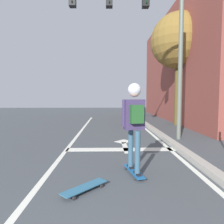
# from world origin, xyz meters

# --- Properties ---
(lane_line_center) EXTENTS (0.12, 20.00, 0.01)m
(lane_line_center) POSITION_xyz_m (-0.43, 6.00, 0.00)
(lane_line_center) COLOR white
(lane_line_center) RESTS_ON ground
(lane_line_curbside) EXTENTS (0.12, 20.00, 0.01)m
(lane_line_curbside) POSITION_xyz_m (2.71, 6.00, 0.00)
(lane_line_curbside) COLOR white
(lane_line_curbside) RESTS_ON ground
(stop_bar) EXTENTS (3.30, 0.40, 0.01)m
(stop_bar) POSITION_xyz_m (1.21, 6.46, 0.00)
(stop_bar) COLOR white
(stop_bar) RESTS_ON ground
(lane_arrow_stem) EXTENTS (0.16, 1.40, 0.01)m
(lane_arrow_stem) POSITION_xyz_m (1.38, 6.72, 0.00)
(lane_arrow_stem) COLOR white
(lane_arrow_stem) RESTS_ON ground
(lane_arrow_head) EXTENTS (0.71, 0.71, 0.01)m
(lane_arrow_head) POSITION_xyz_m (1.38, 7.57, 0.00)
(lane_arrow_head) COLOR white
(lane_arrow_head) RESTS_ON ground
(curb_strip) EXTENTS (0.24, 24.00, 0.14)m
(curb_strip) POSITION_xyz_m (2.96, 6.00, 0.07)
(curb_strip) COLOR #A4A095
(curb_strip) RESTS_ON ground
(skateboard) EXTENTS (0.37, 0.89, 0.07)m
(skateboard) POSITION_xyz_m (1.36, 4.49, 0.06)
(skateboard) COLOR #1B5893
(skateboard) RESTS_ON ground
(skater) EXTENTS (0.49, 0.65, 1.81)m
(skater) POSITION_xyz_m (1.36, 4.47, 1.24)
(skater) COLOR #315369
(skater) RESTS_ON skateboard
(spare_skateboard) EXTENTS (0.76, 0.78, 0.09)m
(spare_skateboard) POSITION_xyz_m (0.43, 3.73, 0.07)
(spare_skateboard) COLOR #2E6483
(spare_skateboard) RESTS_ON ground
(traffic_signal_mast) EXTENTS (5.35, 0.34, 5.95)m
(traffic_signal_mast) POSITION_xyz_m (2.00, 7.96, 4.30)
(traffic_signal_mast) COLOR #5D6459
(traffic_signal_mast) RESTS_ON ground
(roadside_tree) EXTENTS (3.06, 3.06, 6.21)m
(roadside_tree) POSITION_xyz_m (4.74, 11.77, 4.65)
(roadside_tree) COLOR #51431F
(roadside_tree) RESTS_ON ground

